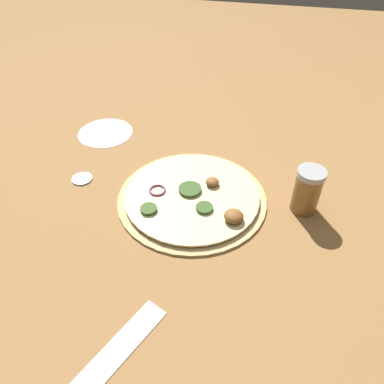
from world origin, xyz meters
TOP-DOWN VIEW (x-y plane):
  - ground_plane at (0.00, 0.00)m, footprint 3.00×3.00m
  - pizza at (-0.00, 0.00)m, footprint 0.32×0.32m
  - spice_jar at (-0.23, -0.02)m, footprint 0.06×0.06m
  - loose_cap at (0.26, -0.01)m, footprint 0.05×0.05m
  - flour_patch at (0.28, -0.20)m, footprint 0.14×0.14m

SIDE VIEW (x-z plane):
  - ground_plane at x=0.00m, z-range 0.00..0.00m
  - flour_patch at x=0.28m, z-range 0.00..0.00m
  - loose_cap at x=0.26m, z-range 0.00..0.01m
  - pizza at x=0.00m, z-range -0.01..0.02m
  - spice_jar at x=-0.23m, z-range 0.00..0.10m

